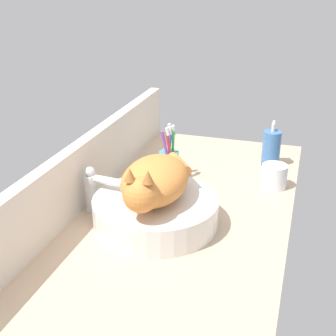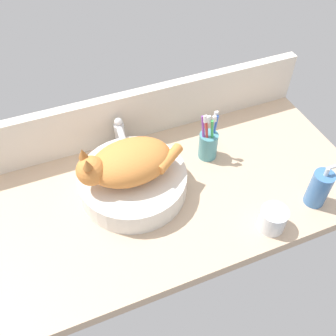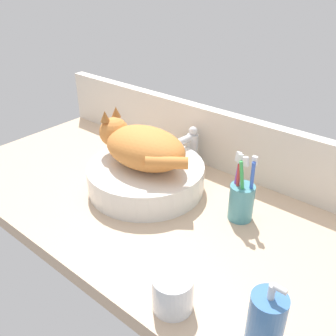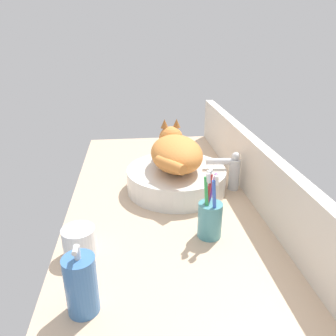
% 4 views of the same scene
% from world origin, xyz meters
% --- Properties ---
extents(ground_plane, '(1.32, 0.61, 0.04)m').
position_xyz_m(ground_plane, '(0.00, 0.00, -0.02)').
color(ground_plane, tan).
extents(backsplash_panel, '(1.32, 0.04, 0.19)m').
position_xyz_m(backsplash_panel, '(0.00, 0.29, 0.09)').
color(backsplash_panel, silver).
rests_on(backsplash_panel, ground_plane).
extents(sink_basin, '(0.34, 0.34, 0.08)m').
position_xyz_m(sink_basin, '(-0.07, 0.04, 0.04)').
color(sink_basin, silver).
rests_on(sink_basin, ground_plane).
extents(cat, '(0.32, 0.18, 0.14)m').
position_xyz_m(cat, '(-0.08, 0.04, 0.14)').
color(cat, orange).
rests_on(cat, sink_basin).
extents(faucet, '(0.04, 0.12, 0.14)m').
position_xyz_m(faucet, '(-0.05, 0.23, 0.07)').
color(faucet, silver).
rests_on(faucet, ground_plane).
extents(soap_dispenser, '(0.06, 0.06, 0.16)m').
position_xyz_m(soap_dispenser, '(0.44, -0.21, 0.06)').
color(soap_dispenser, '#3F72B2').
rests_on(soap_dispenser, ground_plane).
extents(toothbrush_cup, '(0.06, 0.06, 0.19)m').
position_xyz_m(toothbrush_cup, '(0.22, 0.09, 0.06)').
color(toothbrush_cup, teal).
rests_on(toothbrush_cup, ground_plane).
extents(water_glass, '(0.08, 0.08, 0.08)m').
position_xyz_m(water_glass, '(0.26, -0.24, 0.03)').
color(water_glass, white).
rests_on(water_glass, ground_plane).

